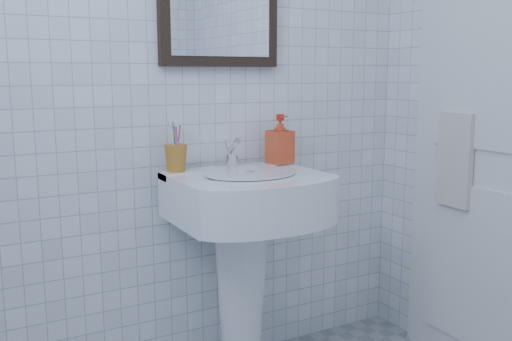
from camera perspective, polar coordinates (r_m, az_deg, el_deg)
wall_back at (r=2.22m, az=-9.08°, el=10.50°), size 2.20×0.02×2.50m
washbasin at (r=2.21m, az=-1.22°, el=-7.15°), size 0.56×0.41×0.86m
faucet at (r=2.23m, az=-2.46°, el=1.51°), size 0.05×0.11×0.12m
toothbrush_cup at (r=2.16m, az=-8.01°, el=1.25°), size 0.09×0.09×0.10m
soap_dispenser at (r=2.34m, az=2.41°, el=3.16°), size 0.10×0.10×0.20m
bathroom_door at (r=2.34m, az=23.07°, el=3.67°), size 0.04×0.80×2.00m
towel_ring at (r=2.42m, az=19.85°, el=5.24°), size 0.01×0.18×0.18m
hand_towel at (r=2.43m, az=19.30°, el=0.99°), size 0.03×0.16×0.38m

